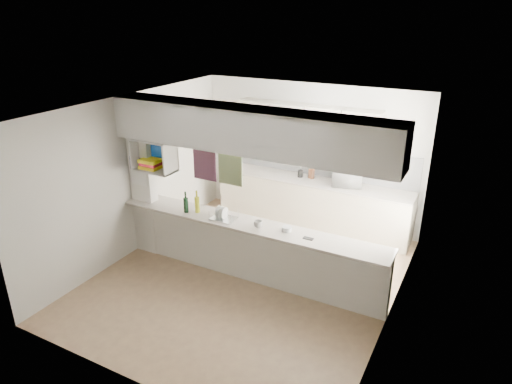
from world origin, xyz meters
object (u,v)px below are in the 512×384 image
Objects in this scene: dish_rack at (223,214)px; bowl at (345,169)px; microwave at (347,178)px; wine_bottles at (192,204)px.

bowl is at bearing 62.48° from dish_rack.
wine_bottles reaches higher than microwave.
wine_bottles reaches higher than dish_rack.
bowl is 2.44m from dish_rack.
wine_bottles is at bearing 33.08° from microwave.
microwave is 2.79m from wine_bottles.
dish_rack is (-1.19, -2.16, -0.06)m from microwave.
microwave is 0.18m from bowl.
wine_bottles is at bearing -128.07° from bowl.
dish_rack is 0.55m from wine_bottles.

